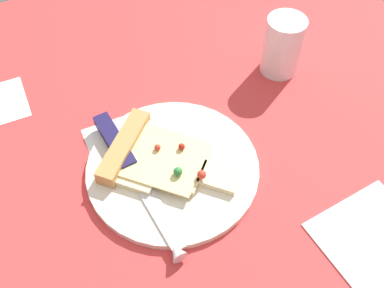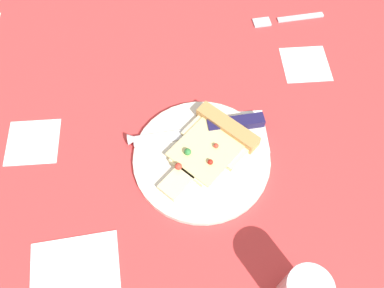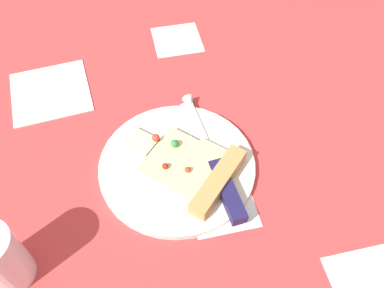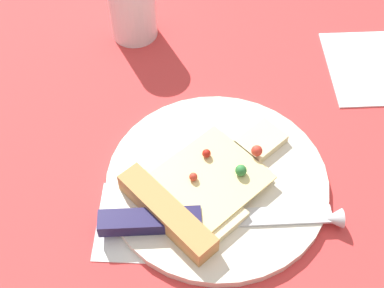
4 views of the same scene
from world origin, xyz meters
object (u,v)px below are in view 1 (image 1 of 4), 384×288
at_px(drinking_glass, 283,46).
at_px(napkin, 378,242).
at_px(knife, 129,166).
at_px(pizza_slice, 155,157).
at_px(plate, 173,168).

xyz_separation_m(drinking_glass, napkin, (0.31, -0.05, -0.05)).
bearing_deg(knife, pizza_slice, 172.46).
xyz_separation_m(plate, napkin, (0.20, 0.18, -0.00)).
xyz_separation_m(plate, drinking_glass, (-0.11, 0.23, 0.04)).
height_order(plate, pizza_slice, pizza_slice).
bearing_deg(napkin, drinking_glass, 170.84).
bearing_deg(napkin, pizza_slice, -137.21).
xyz_separation_m(plate, knife, (-0.02, -0.05, 0.01)).
distance_m(plate, drinking_glass, 0.26).
height_order(knife, napkin, knife).
bearing_deg(pizza_slice, drinking_glass, 155.00).
xyz_separation_m(pizza_slice, knife, (-0.00, -0.04, -0.00)).
bearing_deg(napkin, knife, -132.71).
bearing_deg(plate, napkin, 42.51).
bearing_deg(knife, napkin, 131.87).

